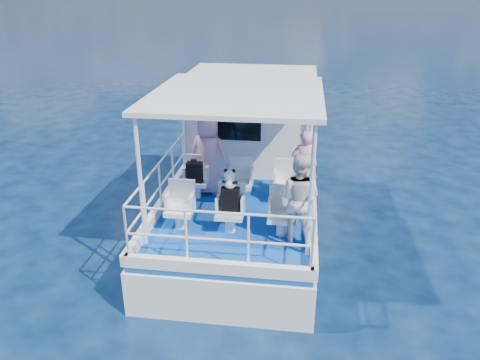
{
  "coord_description": "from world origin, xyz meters",
  "views": [
    {
      "loc": [
        1.15,
        -8.26,
        4.98
      ],
      "look_at": [
        0.08,
        -0.4,
        1.59
      ],
      "focal_mm": 35.0,
      "sensor_mm": 36.0,
      "label": 1
    }
  ],
  "objects_px": {
    "panda": "(230,179)",
    "passenger_port_fwd": "(208,154)",
    "backpack_center": "(230,200)",
    "passenger_stbd_aft": "(299,198)"
  },
  "relations": [
    {
      "from": "panda",
      "to": "passenger_port_fwd",
      "type": "bearing_deg",
      "value": 113.22
    },
    {
      "from": "backpack_center",
      "to": "panda",
      "type": "bearing_deg",
      "value": -162.81
    },
    {
      "from": "passenger_stbd_aft",
      "to": "panda",
      "type": "xyz_separation_m",
      "value": [
        -1.17,
        0.1,
        0.23
      ]
    },
    {
      "from": "passenger_port_fwd",
      "to": "backpack_center",
      "type": "relative_size",
      "value": 3.63
    },
    {
      "from": "passenger_port_fwd",
      "to": "backpack_center",
      "type": "xyz_separation_m",
      "value": [
        0.7,
        -1.62,
        -0.22
      ]
    },
    {
      "from": "backpack_center",
      "to": "panda",
      "type": "height_order",
      "value": "panda"
    },
    {
      "from": "passenger_port_fwd",
      "to": "panda",
      "type": "bearing_deg",
      "value": 125.87
    },
    {
      "from": "passenger_stbd_aft",
      "to": "passenger_port_fwd",
      "type": "bearing_deg",
      "value": -24.56
    },
    {
      "from": "passenger_stbd_aft",
      "to": "panda",
      "type": "height_order",
      "value": "passenger_stbd_aft"
    },
    {
      "from": "passenger_stbd_aft",
      "to": "backpack_center",
      "type": "xyz_separation_m",
      "value": [
        -1.16,
        0.1,
        -0.17
      ]
    }
  ]
}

